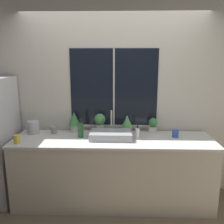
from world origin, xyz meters
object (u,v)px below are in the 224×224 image
Objects in this scene: potted_plant_far_left at (74,120)px; potted_plant_center_left at (100,121)px; kettle at (33,127)px; bottle_tall at (81,129)px; mug_grey at (54,130)px; mug_yellow at (17,139)px; soap_bottle at (137,133)px; potted_plant_center_right at (127,123)px; mug_blue at (175,133)px; potted_plant_far_right at (153,125)px; sink at (111,135)px.

potted_plant_far_left is 1.07× the size of potted_plant_center_left.
bottle_tall is at bearing -11.60° from kettle.
mug_grey is 0.53m from mug_yellow.
potted_plant_center_left reaches higher than soap_bottle.
mug_grey is at bearing 170.44° from soap_bottle.
kettle reaches higher than soap_bottle.
potted_plant_center_right reaches higher than mug_blue.
soap_bottle is at bearing -17.24° from potted_plant_far_left.
soap_bottle is 1.14m from mug_grey.
kettle reaches higher than mug_blue.
mug_yellow is (-1.35, -0.48, -0.08)m from potted_plant_center_right.
potted_plant_far_right is 1.16× the size of soap_bottle.
potted_plant_far_left reaches higher than kettle.
potted_plant_far_right reaches higher than soap_bottle.
potted_plant_center_right is (0.37, 0.00, -0.02)m from potted_plant_center_left.
bottle_tall is (-0.73, 0.03, 0.03)m from soap_bottle.
kettle is (-0.55, -0.09, -0.07)m from potted_plant_far_left.
sink is 0.34m from potted_plant_center_right.
potted_plant_far_right reaches higher than mug_blue.
bottle_tall is (-0.61, -0.23, -0.03)m from potted_plant_center_right.
potted_plant_center_right is at bearing -0.00° from potted_plant_far_left.
potted_plant_far_left reaches higher than mug_grey.
bottle_tall is (-0.96, -0.23, 0.00)m from potted_plant_far_right.
mug_grey is 0.89× the size of mug_yellow.
potted_plant_far_left reaches higher than potted_plant_center_left.
potted_plant_far_left is 3.03× the size of mug_grey.
soap_bottle is (0.50, -0.27, -0.08)m from potted_plant_center_left.
mug_yellow is at bearing -171.30° from mug_blue.
potted_plant_far_right is 2.10× the size of mug_blue.
potted_plant_far_left is at bearing 180.00° from potted_plant_center_left.
potted_plant_center_left is 1.02m from mug_blue.
mug_yellow is at bearing -153.61° from potted_plant_center_left.
mug_yellow is at bearing -161.19° from bottle_tall.
potted_plant_far_right is 0.99m from bottle_tall.
mug_blue is 0.51× the size of kettle.
soap_bottle is 1.41m from kettle.
potted_plant_far_left is at bearing 118.19° from bottle_tall.
sink is 2.10× the size of bottle_tall.
sink is 0.34m from soap_bottle.
potted_plant_center_left is 2.52× the size of mug_yellow.
mug_blue is at bearing 8.70° from mug_yellow.
bottle_tall is at bearing -135.31° from potted_plant_center_left.
bottle_tall is 1.24m from mug_blue.
soap_bottle is (-0.23, -0.27, -0.03)m from potted_plant_far_right.
potted_plant_far_right is (1.09, -0.00, -0.06)m from potted_plant_far_left.
mug_blue is at bearing -10.25° from potted_plant_center_left.
mug_grey is at bearing 49.69° from mug_yellow.
sink is 5.72× the size of mug_grey.
potted_plant_center_right is at bearing 20.82° from bottle_tall.
potted_plant_center_left is at bearing 122.28° from sink.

